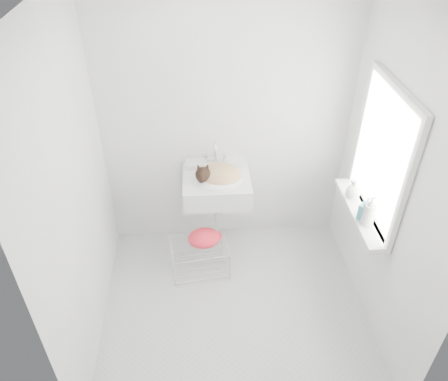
{
  "coord_description": "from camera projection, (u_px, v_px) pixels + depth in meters",
  "views": [
    {
      "loc": [
        -0.26,
        -2.4,
        3.04
      ],
      "look_at": [
        -0.05,
        0.5,
        0.88
      ],
      "focal_mm": 35.04,
      "sensor_mm": 36.0,
      "label": 1
    }
  ],
  "objects": [
    {
      "name": "cat",
      "position": [
        218.0,
        175.0,
        3.79
      ],
      "size": [
        0.4,
        0.31,
        0.25
      ],
      "rotation": [
        0.0,
        0.0,
        -0.01
      ],
      "color": "tan",
      "rests_on": "sink"
    },
    {
      "name": "towel",
      "position": [
        204.0,
        240.0,
        3.94
      ],
      "size": [
        0.32,
        0.25,
        0.12
      ],
      "primitive_type": "ellipsoid",
      "rotation": [
        0.0,
        0.0,
        0.13
      ],
      "color": "#E3400A",
      "rests_on": "wire_rack"
    },
    {
      "name": "window_frame",
      "position": [
        381.0,
        157.0,
        3.17
      ],
      "size": [
        0.04,
        0.9,
        1.1
      ],
      "primitive_type": "cube",
      "color": "white",
      "rests_on": "right_wall"
    },
    {
      "name": "bottle_a",
      "position": [
        366.0,
        224.0,
        3.33
      ],
      "size": [
        0.1,
        0.1,
        0.22
      ],
      "primitive_type": "imported",
      "rotation": [
        0.0,
        0.0,
        1.78
      ],
      "color": "silver",
      "rests_on": "windowsill"
    },
    {
      "name": "windowsill",
      "position": [
        360.0,
        212.0,
        3.47
      ],
      "size": [
        0.16,
        0.88,
        0.04
      ],
      "primitive_type": "cube",
      "color": "white",
      "rests_on": "right_wall"
    },
    {
      "name": "bottle_b",
      "position": [
        363.0,
        219.0,
        3.38
      ],
      "size": [
        0.13,
        0.13,
        0.2
      ],
      "primitive_type": "imported",
      "rotation": [
        0.0,
        0.0,
        5.48
      ],
      "color": "teal",
      "rests_on": "windowsill"
    },
    {
      "name": "window_glass",
      "position": [
        383.0,
        156.0,
        3.17
      ],
      "size": [
        0.01,
        0.8,
        1.0
      ],
      "primitive_type": "cube",
      "color": "white",
      "rests_on": "right_wall"
    },
    {
      "name": "back_wall",
      "position": [
        226.0,
        122.0,
        3.8
      ],
      "size": [
        2.2,
        0.02,
        2.5
      ],
      "primitive_type": "cube",
      "color": "white",
      "rests_on": "ground"
    },
    {
      "name": "bottle_c",
      "position": [
        352.0,
        197.0,
        3.6
      ],
      "size": [
        0.14,
        0.14,
        0.16
      ],
      "primitive_type": "imported",
      "rotation": [
        0.0,
        0.0,
        4.82
      ],
      "color": "white",
      "rests_on": "windowsill"
    },
    {
      "name": "faucet",
      "position": [
        215.0,
        153.0,
        3.89
      ],
      "size": [
        0.22,
        0.15,
        0.22
      ],
      "primitive_type": null,
      "color": "silver",
      "rests_on": "sink"
    },
    {
      "name": "floor",
      "position": [
        234.0,
        307.0,
        3.75
      ],
      "size": [
        2.2,
        2.0,
        0.02
      ],
      "primitive_type": "cube",
      "color": "#B7BBBF",
      "rests_on": "ground"
    },
    {
      "name": "left_wall",
      "position": [
        74.0,
        197.0,
        2.94
      ],
      "size": [
        0.02,
        2.0,
        2.5
      ],
      "primitive_type": "cube",
      "color": "white",
      "rests_on": "ground"
    },
    {
      "name": "sink",
      "position": [
        216.0,
        177.0,
        3.83
      ],
      "size": [
        0.59,
        0.52,
        0.24
      ],
      "primitive_type": "cube",
      "color": "silver",
      "rests_on": "back_wall"
    },
    {
      "name": "right_wall",
      "position": [
        393.0,
        184.0,
        3.07
      ],
      "size": [
        0.02,
        2.0,
        2.5
      ],
      "primitive_type": "cube",
      "color": "white",
      "rests_on": "ground"
    },
    {
      "name": "wire_rack",
      "position": [
        200.0,
        257.0,
        4.02
      ],
      "size": [
        0.54,
        0.41,
        0.3
      ],
      "primitive_type": "cube",
      "rotation": [
        0.0,
        0.0,
        0.13
      ],
      "color": "silver",
      "rests_on": "floor"
    }
  ]
}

